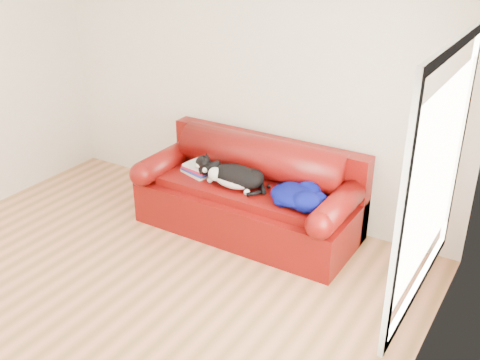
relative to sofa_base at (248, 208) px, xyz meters
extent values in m
plane|color=brown|center=(-0.34, -1.49, -0.24)|extent=(4.50, 4.50, 0.00)
cube|color=beige|center=(-0.34, 0.51, 1.06)|extent=(4.50, 0.02, 2.60)
cube|color=beige|center=(1.91, -1.49, 1.06)|extent=(0.02, 4.00, 2.60)
cube|color=white|center=(1.89, -1.19, 1.26)|extent=(0.01, 1.10, 1.30)
cube|color=white|center=(1.89, -1.19, 1.26)|extent=(0.03, 1.30, 1.50)
cube|color=#400207|center=(0.00, 0.01, -0.03)|extent=(2.10, 0.90, 0.42)
cube|color=#400207|center=(0.00, -0.04, 0.21)|extent=(1.66, 0.62, 0.10)
cylinder|color=black|center=(-0.93, -0.32, -0.21)|extent=(0.06, 0.06, 0.05)
cylinder|color=black|center=(0.93, -0.32, -0.21)|extent=(0.06, 0.06, 0.05)
cylinder|color=black|center=(-0.93, 0.34, -0.21)|extent=(0.06, 0.06, 0.05)
cylinder|color=black|center=(0.93, 0.34, -0.21)|extent=(0.06, 0.06, 0.05)
cube|color=#400207|center=(0.00, 0.37, 0.19)|extent=(2.10, 0.18, 0.85)
cylinder|color=#400207|center=(0.00, 0.26, 0.44)|extent=(1.70, 0.40, 0.40)
cylinder|color=#400207|center=(-0.93, 0.01, 0.30)|extent=(0.24, 0.88, 0.24)
sphere|color=#400207|center=(-0.93, -0.43, 0.30)|extent=(0.24, 0.24, 0.24)
cylinder|color=#400207|center=(0.93, 0.01, 0.30)|extent=(0.24, 0.88, 0.24)
sphere|color=#400207|center=(0.93, -0.43, 0.30)|extent=(0.24, 0.24, 0.24)
cube|color=beige|center=(-0.52, -0.05, 0.28)|extent=(0.36, 0.32, 0.02)
cube|color=white|center=(-0.52, -0.05, 0.28)|extent=(0.35, 0.30, 0.02)
cube|color=navy|center=(-0.52, -0.05, 0.30)|extent=(0.35, 0.30, 0.02)
cube|color=white|center=(-0.52, -0.05, 0.30)|extent=(0.33, 0.28, 0.02)
cube|color=#AC1332|center=(-0.52, -0.05, 0.33)|extent=(0.33, 0.28, 0.02)
cube|color=white|center=(-0.52, -0.05, 0.33)|extent=(0.32, 0.26, 0.02)
cube|color=silver|center=(-0.52, -0.05, 0.35)|extent=(0.31, 0.26, 0.02)
cube|color=white|center=(-0.52, -0.05, 0.35)|extent=(0.30, 0.24, 0.02)
ellipsoid|color=black|center=(-0.06, -0.11, 0.37)|extent=(0.55, 0.37, 0.21)
ellipsoid|color=silver|center=(-0.07, -0.18, 0.33)|extent=(0.38, 0.22, 0.13)
ellipsoid|color=silver|center=(-0.24, -0.18, 0.37)|extent=(0.17, 0.16, 0.13)
ellipsoid|color=black|center=(0.09, -0.07, 0.35)|extent=(0.24, 0.24, 0.18)
ellipsoid|color=black|center=(-0.38, -0.18, 0.43)|extent=(0.17, 0.16, 0.13)
ellipsoid|color=silver|center=(-0.40, -0.22, 0.42)|extent=(0.08, 0.07, 0.05)
sphere|color=#BF7272|center=(-0.42, -0.23, 0.42)|extent=(0.02, 0.02, 0.02)
cone|color=black|center=(-0.36, -0.21, 0.49)|extent=(0.07, 0.06, 0.06)
cone|color=black|center=(-0.37, -0.14, 0.49)|extent=(0.07, 0.06, 0.06)
cylinder|color=black|center=(0.21, -0.08, 0.30)|extent=(0.14, 0.17, 0.05)
sphere|color=silver|center=(-0.28, -0.21, 0.29)|extent=(0.05, 0.05, 0.05)
sphere|color=silver|center=(0.11, -0.20, 0.29)|extent=(0.05, 0.05, 0.05)
ellipsoid|color=#020741|center=(0.55, -0.10, 0.34)|extent=(0.52, 0.49, 0.15)
ellipsoid|color=#020741|center=(0.69, -0.19, 0.35)|extent=(0.32, 0.29, 0.17)
ellipsoid|color=#020741|center=(0.45, 0.00, 0.32)|extent=(0.33, 0.36, 0.11)
ellipsoid|color=#020741|center=(0.62, 0.02, 0.35)|extent=(0.27, 0.22, 0.17)
ellipsoid|color=#020741|center=(0.48, -0.21, 0.32)|extent=(0.21, 0.22, 0.11)
ellipsoid|color=silver|center=(0.61, -0.20, 0.36)|extent=(0.21, 0.11, 0.05)
camera|label=1|loc=(2.44, -4.09, 2.56)|focal=42.00mm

